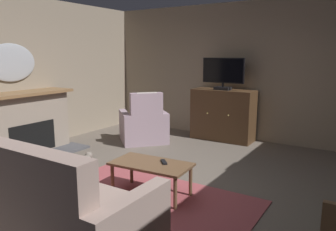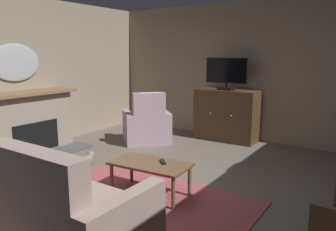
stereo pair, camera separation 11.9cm
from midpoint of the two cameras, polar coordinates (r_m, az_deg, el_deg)
ground_plane at (r=4.43m, az=-2.40°, el=-12.86°), size 6.64×6.95×0.04m
wall_back at (r=6.93m, az=13.70°, el=7.38°), size 6.64×0.10×2.77m
wall_left at (r=6.40m, az=-25.37°, el=6.41°), size 0.10×6.95×2.77m
rug_central at (r=4.07m, az=-3.61°, el=-14.66°), size 2.60×1.65×0.01m
fireplace at (r=6.27m, az=-22.58°, el=-1.38°), size 0.94×1.76×1.10m
wall_mirror_oval at (r=6.36m, az=-24.53°, el=8.38°), size 0.06×0.93×0.66m
tv_cabinet at (r=6.79m, az=10.56°, el=-0.13°), size 1.26×0.52×1.04m
television at (r=6.64m, az=10.64°, el=7.28°), size 0.87×0.20×0.64m
coffee_table at (r=4.10m, az=-2.28°, el=-8.88°), size 1.02×0.59×0.42m
tv_remote at (r=4.08m, az=-0.05°, el=-8.08°), size 0.16×0.15×0.02m
sofa_floral at (r=3.36m, az=-19.44°, el=-14.83°), size 1.99×0.92×1.02m
armchair_beside_cabinet at (r=6.59m, az=-3.19°, el=-1.82°), size 1.22×1.22×1.04m
cat at (r=5.42m, az=-13.19°, el=-7.49°), size 0.37×0.61×0.18m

